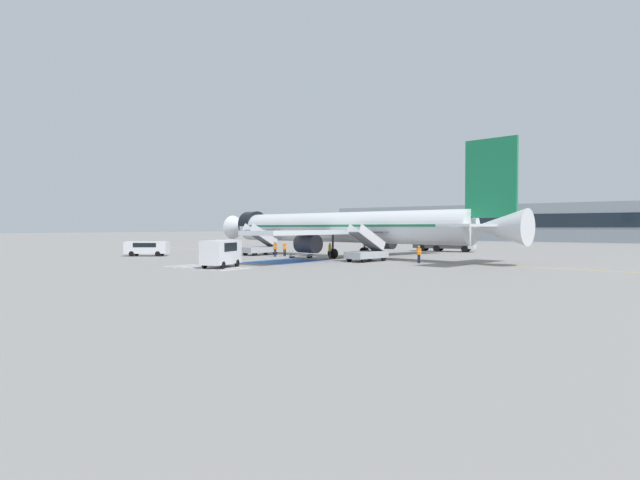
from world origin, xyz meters
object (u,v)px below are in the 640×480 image
(ground_crew_0, at_px, (419,253))
(service_van_1, at_px, (147,247))
(service_van_0, at_px, (221,251))
(boarding_stairs_forward, at_px, (261,247))
(fuel_tanker, at_px, (444,240))
(boarding_stairs_aft, at_px, (367,252))
(terminal_building, at_px, (557,223))
(baggage_cart, at_px, (301,256))
(ground_crew_3, at_px, (330,250))
(service_van_2, at_px, (227,248))
(ground_crew_1, at_px, (285,248))
(ground_crew_2, at_px, (275,248))
(airliner, at_px, (343,227))

(ground_crew_0, bearing_deg, service_van_1, -44.27)
(service_van_0, relative_size, service_van_1, 0.90)
(boarding_stairs_forward, distance_m, fuel_tanker, 27.56)
(ground_crew_0, bearing_deg, fuel_tanker, -132.25)
(boarding_stairs_aft, bearing_deg, terminal_building, 96.94)
(fuel_tanker, bearing_deg, boarding_stairs_forward, -43.20)
(boarding_stairs_forward, height_order, baggage_cart, boarding_stairs_forward)
(service_van_0, bearing_deg, fuel_tanker, 64.30)
(service_van_1, xyz_separation_m, baggage_cart, (17.75, 8.17, -0.85))
(service_van_0, bearing_deg, ground_crew_3, 68.75)
(boarding_stairs_aft, height_order, service_van_2, boarding_stairs_aft)
(fuel_tanker, xyz_separation_m, ground_crew_3, (-4.23, -23.57, -0.63))
(baggage_cart, relative_size, ground_crew_3, 1.68)
(boarding_stairs_forward, height_order, ground_crew_1, boarding_stairs_forward)
(ground_crew_3, bearing_deg, service_van_1, -84.02)
(fuel_tanker, relative_size, ground_crew_3, 5.09)
(ground_crew_2, bearing_deg, service_van_2, 52.89)
(airliner, bearing_deg, baggage_cart, 154.67)
(service_van_1, bearing_deg, terminal_building, -52.37)
(ground_crew_3, bearing_deg, airliner, 171.63)
(service_van_0, xyz_separation_m, baggage_cart, (-2.75, 15.11, -1.17))
(boarding_stairs_aft, relative_size, ground_crew_2, 2.97)
(boarding_stairs_aft, height_order, ground_crew_3, boarding_stairs_aft)
(fuel_tanker, distance_m, baggage_cart, 25.64)
(baggage_cart, distance_m, ground_crew_0, 14.82)
(boarding_stairs_forward, height_order, boarding_stairs_aft, boarding_stairs_forward)
(boarding_stairs_forward, xyz_separation_m, baggage_cart, (7.76, -1.63, -0.74))
(airliner, height_order, fuel_tanker, airliner)
(fuel_tanker, relative_size, ground_crew_2, 4.93)
(ground_crew_3, bearing_deg, fuel_tanker, 152.87)
(service_van_1, bearing_deg, ground_crew_3, -103.12)
(ground_crew_0, height_order, ground_crew_3, ground_crew_3)
(boarding_stairs_aft, distance_m, ground_crew_0, 5.53)
(ground_crew_3, height_order, terminal_building, terminal_building)
(ground_crew_0, height_order, ground_crew_2, ground_crew_2)
(fuel_tanker, distance_m, service_van_0, 39.83)
(service_van_0, height_order, baggage_cart, service_van_0)
(airliner, xyz_separation_m, service_van_0, (-0.22, -19.62, -2.14))
(fuel_tanker, distance_m, ground_crew_0, 25.42)
(airliner, distance_m, ground_crew_2, 8.62)
(service_van_0, xyz_separation_m, service_van_2, (-8.20, 8.60, -0.15))
(airliner, bearing_deg, ground_crew_1, 122.33)
(ground_crew_2, distance_m, ground_crew_3, 7.52)
(airliner, bearing_deg, service_van_1, 129.54)
(fuel_tanker, height_order, service_van_1, fuel_tanker)
(baggage_cart, bearing_deg, ground_crew_2, 65.94)
(boarding_stairs_forward, xyz_separation_m, ground_crew_1, (4.08, -0.12, -0.03))
(service_van_1, distance_m, ground_crew_0, 33.56)
(fuel_tanker, xyz_separation_m, terminal_building, (3.41, 66.30, 3.09))
(fuel_tanker, xyz_separation_m, ground_crew_2, (-11.70, -24.40, -0.59))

